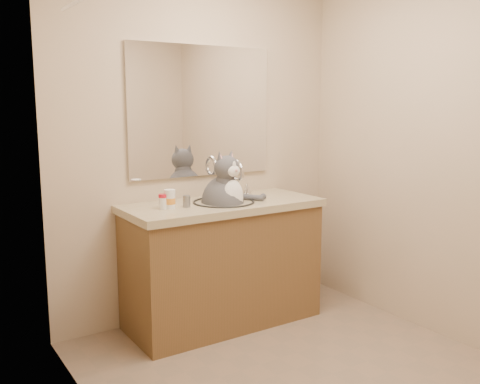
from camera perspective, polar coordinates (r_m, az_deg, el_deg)
name	(u,v)px	position (r m, az deg, el deg)	size (l,w,h in m)	color
room	(319,164)	(2.77, 8.42, 3.01)	(2.22, 2.52, 2.42)	#7D6956
vanity	(223,260)	(3.69, -1.87, -7.28)	(1.34, 0.59, 1.12)	brown
mirror	(202,111)	(3.77, -4.11, 8.58)	(1.10, 0.02, 0.90)	white
shower_curtain	(116,216)	(2.35, -13.05, -2.48)	(0.02, 1.30, 1.93)	beige
cat	(224,199)	(3.57, -1.70, -0.80)	(0.44, 0.35, 0.56)	#4B4A50
pill_bottle_redcap	(163,202)	(3.38, -8.22, -1.01)	(0.07, 0.07, 0.09)	white
pill_bottle_orange	(170,199)	(3.39, -7.49, -0.79)	(0.09, 0.09, 0.12)	white
grey_canister	(187,201)	(3.43, -5.72, -0.99)	(0.06, 0.06, 0.08)	slate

